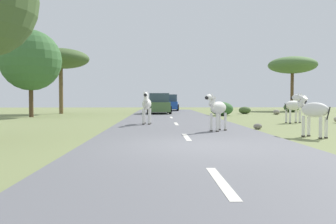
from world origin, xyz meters
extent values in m
plane|color=olive|center=(0.00, 0.00, 0.00)|extent=(90.00, 90.00, 0.00)
cube|color=slate|center=(-0.06, 0.00, 0.03)|extent=(6.00, 64.00, 0.05)
cube|color=silver|center=(-0.06, -4.00, 0.05)|extent=(0.16, 2.00, 0.01)
cube|color=silver|center=(-0.06, 2.00, 0.05)|extent=(0.16, 2.00, 0.01)
cube|color=silver|center=(-0.06, 8.00, 0.05)|extent=(0.16, 2.00, 0.01)
cube|color=silver|center=(-0.06, 14.00, 0.05)|extent=(0.16, 2.00, 0.01)
cube|color=silver|center=(-0.06, 20.00, 0.05)|extent=(0.16, 2.00, 0.01)
cube|color=silver|center=(-0.06, 26.00, 0.05)|extent=(0.16, 2.00, 0.01)
ellipsoid|color=silver|center=(-1.52, 7.93, 1.05)|extent=(0.49, 1.15, 0.54)
cylinder|color=silver|center=(-1.68, 7.57, 0.44)|extent=(0.12, 0.12, 0.77)
cylinder|color=#28231E|center=(-1.68, 7.57, 0.08)|extent=(0.13, 0.13, 0.05)
cylinder|color=silver|center=(-1.39, 7.56, 0.44)|extent=(0.12, 0.12, 0.77)
cylinder|color=#28231E|center=(-1.39, 7.56, 0.08)|extent=(0.13, 0.13, 0.05)
cylinder|color=silver|center=(-1.65, 8.31, 0.44)|extent=(0.12, 0.12, 0.77)
cylinder|color=#28231E|center=(-1.65, 8.31, 0.08)|extent=(0.13, 0.13, 0.05)
cylinder|color=silver|center=(-1.36, 8.30, 0.44)|extent=(0.12, 0.12, 0.77)
cylinder|color=#28231E|center=(-1.36, 8.30, 0.08)|extent=(0.13, 0.13, 0.05)
cylinder|color=silver|center=(-1.54, 7.39, 1.33)|extent=(0.22, 0.41, 0.46)
cube|color=black|center=(-1.54, 7.39, 1.42)|extent=(0.05, 0.38, 0.31)
ellipsoid|color=silver|center=(-1.55, 7.13, 1.49)|extent=(0.22, 0.50, 0.25)
ellipsoid|color=black|center=(-1.55, 6.93, 1.48)|extent=(0.15, 0.18, 0.15)
cone|color=silver|center=(-1.61, 7.25, 1.62)|extent=(0.10, 0.10, 0.14)
cone|color=silver|center=(-1.47, 7.25, 1.62)|extent=(0.10, 0.10, 0.14)
cylinder|color=black|center=(-1.50, 8.50, 0.95)|extent=(0.05, 0.16, 0.46)
ellipsoid|color=silver|center=(1.36, 4.14, 0.95)|extent=(0.95, 1.05, 0.48)
cylinder|color=silver|center=(1.05, 3.96, 0.40)|extent=(0.14, 0.14, 0.69)
cylinder|color=#28231E|center=(1.05, 3.96, 0.07)|extent=(0.16, 0.16, 0.05)
cylinder|color=silver|center=(1.26, 3.80, 0.40)|extent=(0.14, 0.14, 0.69)
cylinder|color=#28231E|center=(1.26, 3.80, 0.07)|extent=(0.16, 0.16, 0.05)
cylinder|color=silver|center=(1.47, 4.48, 0.40)|extent=(0.14, 0.14, 0.69)
cylinder|color=#28231E|center=(1.47, 4.48, 0.07)|extent=(0.16, 0.16, 0.05)
cylinder|color=silver|center=(1.67, 4.32, 0.40)|extent=(0.14, 0.14, 0.69)
cylinder|color=#28231E|center=(1.67, 4.32, 0.07)|extent=(0.16, 0.16, 0.05)
cylinder|color=silver|center=(1.06, 3.76, 1.19)|extent=(0.37, 0.40, 0.41)
cube|color=black|center=(1.06, 3.76, 1.28)|extent=(0.24, 0.29, 0.28)
ellipsoid|color=silver|center=(0.91, 3.57, 1.35)|extent=(0.42, 0.46, 0.22)
ellipsoid|color=black|center=(0.80, 3.43, 1.33)|extent=(0.20, 0.20, 0.13)
cone|color=silver|center=(0.93, 3.70, 1.46)|extent=(0.12, 0.12, 0.13)
cone|color=silver|center=(1.03, 3.62, 1.46)|extent=(0.12, 0.12, 0.13)
cylinder|color=black|center=(1.68, 4.54, 0.85)|extent=(0.12, 0.14, 0.41)
ellipsoid|color=silver|center=(6.28, 9.11, 0.95)|extent=(1.16, 0.84, 0.51)
cylinder|color=silver|center=(6.65, 9.13, 0.37)|extent=(0.14, 0.14, 0.73)
cylinder|color=#28231E|center=(6.65, 9.13, 0.02)|extent=(0.16, 0.16, 0.05)
cylinder|color=silver|center=(6.54, 9.38, 0.37)|extent=(0.14, 0.14, 0.73)
cylinder|color=#28231E|center=(6.54, 9.38, 0.02)|extent=(0.16, 0.16, 0.05)
cylinder|color=silver|center=(6.01, 8.84, 0.37)|extent=(0.14, 0.14, 0.73)
cylinder|color=#28231E|center=(6.01, 8.84, 0.02)|extent=(0.16, 0.16, 0.05)
cylinder|color=silver|center=(5.90, 9.08, 0.37)|extent=(0.14, 0.14, 0.73)
cylinder|color=#28231E|center=(5.90, 9.08, 0.02)|extent=(0.16, 0.16, 0.05)
cylinder|color=silver|center=(6.75, 9.32, 1.21)|extent=(0.43, 0.34, 0.43)
cube|color=black|center=(6.75, 9.32, 1.30)|extent=(0.34, 0.18, 0.30)
ellipsoid|color=silver|center=(6.98, 9.43, 1.37)|extent=(0.51, 0.37, 0.23)
ellipsoid|color=black|center=(7.15, 9.51, 1.36)|extent=(0.21, 0.19, 0.14)
cone|color=silver|center=(6.90, 9.32, 1.49)|extent=(0.12, 0.12, 0.14)
cone|color=silver|center=(6.84, 9.44, 1.49)|extent=(0.12, 0.12, 0.14)
cylinder|color=black|center=(5.79, 8.88, 0.85)|extent=(0.15, 0.10, 0.44)
ellipsoid|color=silver|center=(4.23, 2.20, 0.92)|extent=(0.83, 1.12, 0.49)
cylinder|color=silver|center=(4.20, 2.56, 0.36)|extent=(0.14, 0.14, 0.71)
cylinder|color=#28231E|center=(4.20, 2.56, 0.02)|extent=(0.16, 0.16, 0.05)
cylinder|color=silver|center=(3.96, 2.45, 0.36)|extent=(0.14, 0.14, 0.71)
cylinder|color=#28231E|center=(3.96, 2.45, 0.02)|extent=(0.16, 0.16, 0.05)
cylinder|color=silver|center=(4.50, 1.95, 0.36)|extent=(0.14, 0.14, 0.71)
cylinder|color=#28231E|center=(4.50, 1.95, 0.02)|extent=(0.16, 0.16, 0.05)
cylinder|color=silver|center=(4.26, 1.83, 0.36)|extent=(0.14, 0.14, 0.71)
cylinder|color=#28231E|center=(4.26, 1.83, 0.02)|extent=(0.16, 0.16, 0.05)
cylinder|color=silver|center=(4.01, 2.65, 1.18)|extent=(0.33, 0.42, 0.42)
cube|color=black|center=(4.01, 2.65, 1.26)|extent=(0.18, 0.33, 0.29)
ellipsoid|color=silver|center=(3.91, 2.87, 1.33)|extent=(0.37, 0.49, 0.23)
ellipsoid|color=black|center=(3.83, 3.04, 1.32)|extent=(0.19, 0.20, 0.14)
cone|color=silver|center=(4.02, 2.80, 1.45)|extent=(0.11, 0.11, 0.13)
cone|color=silver|center=(3.90, 2.74, 1.45)|extent=(0.11, 0.11, 0.13)
cylinder|color=black|center=(4.45, 1.73, 0.83)|extent=(0.10, 0.15, 0.42)
cube|color=#476B38|center=(-0.87, 20.71, 0.63)|extent=(1.93, 4.25, 0.80)
cube|color=#334751|center=(-0.87, 20.51, 1.41)|extent=(1.71, 2.25, 0.76)
cube|color=black|center=(-0.94, 22.87, 0.36)|extent=(1.71, 0.21, 0.24)
cylinder|color=black|center=(-0.02, 22.09, 0.39)|extent=(0.24, 0.69, 0.68)
cylinder|color=black|center=(-1.81, 22.03, 0.39)|extent=(0.24, 0.69, 0.68)
cylinder|color=black|center=(0.07, 19.39, 0.39)|extent=(0.24, 0.69, 0.68)
cylinder|color=black|center=(-1.73, 19.33, 0.39)|extent=(0.24, 0.69, 0.68)
cube|color=#1E479E|center=(0.34, 28.42, 0.63)|extent=(2.11, 4.32, 0.80)
cube|color=#334751|center=(0.33, 28.22, 1.41)|extent=(1.80, 2.32, 0.76)
cube|color=black|center=(0.50, 30.57, 0.36)|extent=(1.72, 0.29, 0.24)
cylinder|color=black|center=(1.34, 29.70, 0.39)|extent=(0.27, 0.69, 0.68)
cylinder|color=black|center=(-0.46, 29.83, 0.39)|extent=(0.27, 0.69, 0.68)
cylinder|color=black|center=(1.14, 27.00, 0.39)|extent=(0.27, 0.69, 0.68)
cylinder|color=black|center=(-0.66, 27.14, 0.39)|extent=(0.27, 0.69, 0.68)
cylinder|color=#4C3823|center=(-10.02, 15.79, 1.17)|extent=(0.30, 0.30, 2.33)
sphere|color=#386633|center=(-10.02, 15.79, 4.06)|extent=(4.31, 4.31, 4.31)
cylinder|color=brown|center=(14.22, 29.26, 2.10)|extent=(0.35, 0.35, 4.19)
ellipsoid|color=#4C7038|center=(14.22, 29.26, 5.13)|extent=(5.36, 5.36, 1.88)
cylinder|color=brown|center=(-9.50, 21.58, 1.99)|extent=(0.35, 0.35, 3.99)
ellipsoid|color=#425B2D|center=(-9.50, 21.58, 4.86)|extent=(4.97, 4.97, 1.74)
ellipsoid|color=#386633|center=(4.03, 17.53, 0.53)|extent=(1.76, 1.59, 1.06)
ellipsoid|color=#425B2D|center=(6.66, 20.73, 0.31)|extent=(1.04, 0.94, 0.63)
ellipsoid|color=#4C7038|center=(12.47, 24.97, 0.46)|extent=(1.54, 1.39, 0.92)
ellipsoid|color=gray|center=(3.27, 5.39, 0.12)|extent=(0.37, 0.28, 0.25)
ellipsoid|color=gray|center=(8.94, 19.25, 0.21)|extent=(0.58, 0.63, 0.43)
camera|label=1|loc=(-1.00, -9.00, 1.27)|focal=36.66mm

